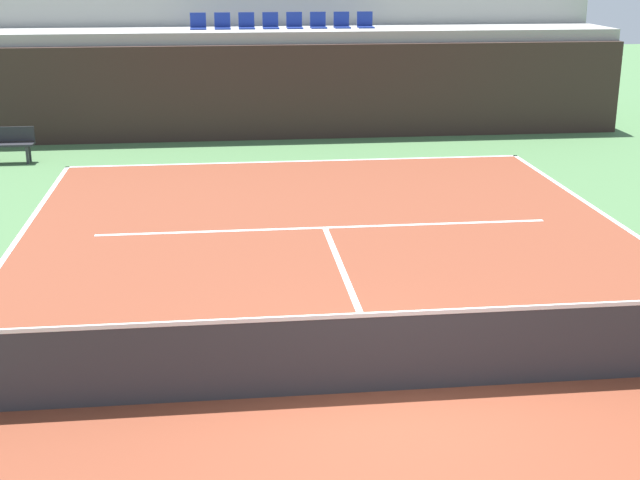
{
  "coord_description": "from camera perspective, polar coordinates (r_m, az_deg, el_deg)",
  "views": [
    {
      "loc": [
        -1.86,
        -8.93,
        4.73
      ],
      "look_at": [
        -0.6,
        2.0,
        1.2
      ],
      "focal_mm": 49.6,
      "sensor_mm": 36.0,
      "label": 1
    }
  ],
  "objects": [
    {
      "name": "stands_tier_lower",
      "position": [
        25.42,
        -2.37,
        10.28
      ],
      "size": [
        18.56,
        2.4,
        2.83
      ],
      "primitive_type": "cube",
      "color": "#9E9E99",
      "rests_on": "ground_plane"
    },
    {
      "name": "stands_tier_upper",
      "position": [
        27.75,
        -2.76,
        11.83
      ],
      "size": [
        18.56,
        2.4,
        3.72
      ],
      "primitive_type": "cube",
      "color": "#9E9E99",
      "rests_on": "ground_plane"
    },
    {
      "name": "court_surface",
      "position": [
        10.27,
        4.66,
        -9.66
      ],
      "size": [
        11.0,
        24.0,
        0.01
      ],
      "primitive_type": "cube",
      "color": "brown",
      "rests_on": "ground_plane"
    },
    {
      "name": "tennis_net",
      "position": [
        10.05,
        4.73,
        -7.11
      ],
      "size": [
        11.08,
        0.08,
        1.07
      ],
      "color": "black",
      "rests_on": "court_surface"
    },
    {
      "name": "back_wall",
      "position": [
        24.11,
        -2.12,
        9.5
      ],
      "size": [
        18.56,
        0.3,
        2.52
      ],
      "primitive_type": "cube",
      "color": "#33231E",
      "rests_on": "ground_plane"
    },
    {
      "name": "ground_plane",
      "position": [
        10.28,
        4.66,
        -9.68
      ],
      "size": [
        80.0,
        80.0,
        0.0
      ],
      "primitive_type": "plane",
      "color": "#477042"
    },
    {
      "name": "player_bench",
      "position": [
        22.62,
        -19.82,
        5.98
      ],
      "size": [
        1.5,
        0.4,
        0.85
      ],
      "color": "#232328",
      "rests_on": "ground_plane"
    },
    {
      "name": "centre_service_line",
      "position": [
        13.15,
        1.99,
        -3.25
      ],
      "size": [
        0.1,
        6.4,
        0.0
      ],
      "primitive_type": "cube",
      "color": "white",
      "rests_on": "court_surface"
    },
    {
      "name": "baseline_far",
      "position": [
        21.49,
        -1.46,
        5.1
      ],
      "size": [
        11.0,
        0.1,
        0.0
      ],
      "primitive_type": "cube",
      "color": "white",
      "rests_on": "court_surface"
    },
    {
      "name": "service_line_far",
      "position": [
        16.15,
        0.32,
        0.8
      ],
      "size": [
        8.26,
        0.1,
        0.0
      ],
      "primitive_type": "cube",
      "color": "white",
      "rests_on": "court_surface"
    },
    {
      "name": "seating_row_lower",
      "position": [
        25.36,
        -2.43,
        13.76
      ],
      "size": [
        5.11,
        0.44,
        0.44
      ],
      "color": "navy",
      "rests_on": "stands_tier_lower"
    }
  ]
}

